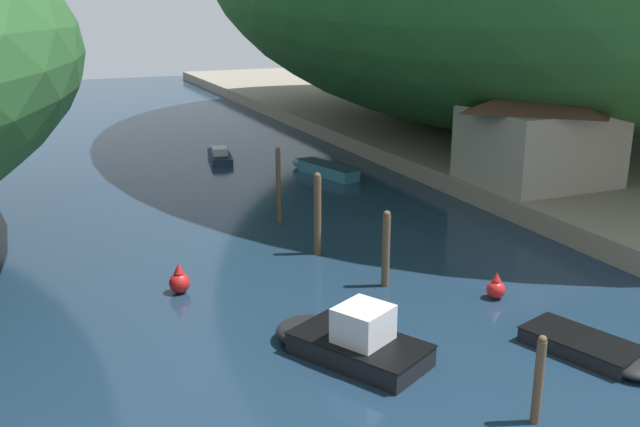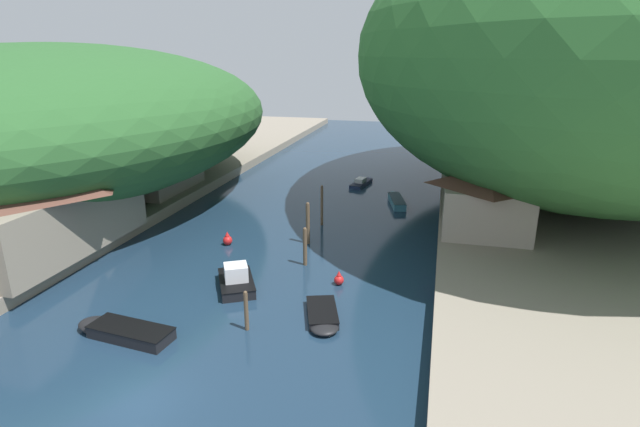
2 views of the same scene
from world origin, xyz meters
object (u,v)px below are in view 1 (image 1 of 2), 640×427
Objects in this scene: boat_near_quay at (598,351)px; boat_white_cruiser at (219,154)px; boat_navy_launch at (321,168)px; right_bank_cottage at (539,129)px; channel_buoy_near at (179,281)px; channel_buoy_far at (496,288)px; boat_yellow_tender at (347,339)px.

boat_white_cruiser is at bearing -102.81° from boat_near_quay.
boat_navy_launch reaches higher than boat_near_quay.
right_bank_cottage reaches higher than boat_navy_launch.
boat_white_cruiser is 22.66m from channel_buoy_near.
boat_near_quay is 4.79m from channel_buoy_far.
right_bank_cottage reaches higher than boat_yellow_tender.
boat_white_cruiser is 5.49× the size of channel_buoy_far.
channel_buoy_far is (2.70, -26.30, 0.11)m from boat_white_cruiser.
boat_near_quay is at bearing -74.29° from boat_white_cruiser.
right_bank_cottage is 17.89m from boat_near_quay.
boat_white_cruiser is 31.21m from boat_near_quay.
boat_near_quay is 4.56× the size of channel_buoy_far.
boat_navy_launch is at bearing 51.39° from channel_buoy_near.
right_bank_cottage is at bearing -42.33° from boat_white_cruiser.
boat_near_quay is at bearing -43.64° from channel_buoy_near.
right_bank_cottage is 7.20× the size of channel_buoy_far.
boat_white_cruiser is at bearing 95.86° from channel_buoy_far.
boat_near_quay is (-1.73, -24.53, -0.12)m from boat_navy_launch.
boat_white_cruiser is 0.92× the size of boat_navy_launch.
channel_buoy_near reaches higher than boat_white_cruiser.
boat_yellow_tender is at bearing -87.25° from boat_white_cruiser.
boat_yellow_tender is at bearing -165.41° from channel_buoy_far.
boat_white_cruiser is 26.44m from channel_buoy_far.
boat_white_cruiser is at bearing 127.03° from right_bank_cottage.
channel_buoy_far is (-9.70, -9.86, -3.38)m from right_bank_cottage.
right_bank_cottage reaches higher than boat_near_quay.
channel_buoy_far reaches higher than boat_white_cruiser.
boat_white_cruiser is 1.02× the size of boat_yellow_tender.
boat_yellow_tender reaches higher than boat_near_quay.
boat_navy_launch is (-7.91, 9.88, -3.41)m from right_bank_cottage.
boat_white_cruiser reaches higher than boat_navy_launch.
channel_buoy_near is at bearing -165.87° from right_bank_cottage.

